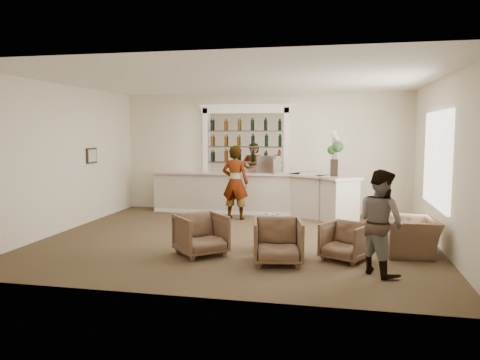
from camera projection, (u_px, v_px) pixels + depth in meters
name	position (u px, v px, depth m)	size (l,w,h in m)	color
ground	(237.00, 239.00, 9.82)	(8.00, 8.00, 0.00)	brown
room_shell	(251.00, 127.00, 10.24)	(8.04, 7.02, 3.32)	beige
bar_counter	(255.00, 193.00, 12.71)	(5.72, 1.80, 1.14)	beige
back_bar_alcove	(245.00, 139.00, 13.03)	(2.64, 0.25, 3.00)	white
cocktail_table	(272.00, 237.00, 8.89)	(0.59, 0.59, 0.50)	#47311E
sommelier	(235.00, 182.00, 11.96)	(0.69, 0.46, 1.90)	gray
guest	(381.00, 222.00, 7.35)	(0.81, 0.63, 1.67)	gray
armchair_left	(201.00, 234.00, 8.53)	(0.81, 0.83, 0.76)	brown
armchair_center	(278.00, 241.00, 7.96)	(0.82, 0.85, 0.77)	brown
armchair_right	(345.00, 241.00, 8.18)	(0.71, 0.74, 0.67)	brown
armchair_far	(411.00, 236.00, 8.56)	(1.03, 0.90, 0.67)	brown
espresso_machine	(269.00, 164.00, 12.55)	(0.52, 0.43, 0.45)	#B0B0B5
flower_vase	(334.00, 151.00, 11.63)	(0.29, 0.29, 1.10)	black
wine_glass_bar_left	(239.00, 168.00, 12.75)	(0.07, 0.07, 0.21)	white
wine_glass_bar_right	(277.00, 169.00, 12.56)	(0.07, 0.07, 0.21)	white
wine_glass_tbl_a	(266.00, 218.00, 8.91)	(0.07, 0.07, 0.21)	white
wine_glass_tbl_b	(278.00, 218.00, 8.91)	(0.07, 0.07, 0.21)	white
wine_glass_tbl_c	(273.00, 220.00, 8.72)	(0.07, 0.07, 0.21)	white
napkin_holder	(272.00, 220.00, 9.00)	(0.08, 0.08, 0.12)	white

